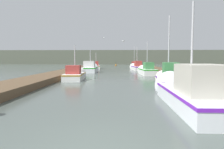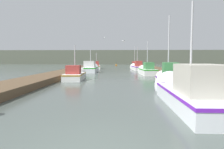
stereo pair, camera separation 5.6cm
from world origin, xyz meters
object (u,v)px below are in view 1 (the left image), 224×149
object	(u,v)px
seagull_lead	(104,38)
fishing_boat_6	(96,66)
mooring_piling_1	(138,64)
seagull_1	(123,41)
fishing_boat_3	(147,70)
fishing_boat_4	(91,68)
fishing_boat_2	(76,75)
fishing_boat_1	(168,79)
fishing_boat_7	(134,66)
fishing_boat_0	(189,91)
fishing_boat_5	(136,67)
channel_buoy	(116,65)

from	to	relation	value
seagull_lead	fishing_boat_6	bearing A→B (deg)	-106.25
mooring_piling_1	seagull_1	bearing A→B (deg)	-99.54
fishing_boat_3	fishing_boat_4	bearing A→B (deg)	145.35
fishing_boat_2	fishing_boat_1	bearing A→B (deg)	-36.00
mooring_piling_1	fishing_boat_7	bearing A→B (deg)	-109.93
fishing_boat_1	fishing_boat_4	xyz separation A→B (m)	(-6.94, 13.75, 0.02)
fishing_boat_0	fishing_boat_2	size ratio (longest dim) A/B	1.36
fishing_boat_2	fishing_boat_5	xyz separation A→B (m)	(6.67, 14.38, 0.06)
fishing_boat_0	fishing_boat_5	world-z (taller)	fishing_boat_0
fishing_boat_4	fishing_boat_5	xyz separation A→B (m)	(6.62, 5.17, -0.04)
fishing_boat_4	fishing_boat_6	world-z (taller)	fishing_boat_4
seagull_lead	seagull_1	bearing A→B (deg)	78.06
fishing_boat_1	fishing_boat_3	world-z (taller)	fishing_boat_1
fishing_boat_3	seagull_lead	world-z (taller)	seagull_lead
fishing_boat_3	fishing_boat_5	size ratio (longest dim) A/B	0.72
fishing_boat_6	channel_buoy	world-z (taller)	fishing_boat_6
fishing_boat_4	fishing_boat_7	world-z (taller)	fishing_boat_7
fishing_boat_0	fishing_boat_3	distance (m)	14.66
fishing_boat_5	fishing_boat_0	bearing A→B (deg)	-94.94
channel_buoy	fishing_boat_2	bearing A→B (deg)	-95.51
fishing_boat_3	fishing_boat_7	world-z (taller)	fishing_boat_7
fishing_boat_6	mooring_piling_1	world-z (taller)	fishing_boat_6
fishing_boat_5	seagull_1	distance (m)	11.09
fishing_boat_2	fishing_boat_7	world-z (taller)	fishing_boat_7
fishing_boat_7	seagull_lead	distance (m)	13.61
fishing_boat_2	fishing_boat_7	distance (m)	24.06
fishing_boat_7	seagull_1	distance (m)	19.46
fishing_boat_6	fishing_boat_5	bearing A→B (deg)	-33.99
fishing_boat_1	seagull_1	distance (m)	9.55
fishing_boat_1	fishing_boat_7	world-z (taller)	fishing_boat_1
seagull_lead	fishing_boat_4	bearing A→B (deg)	19.66
fishing_boat_0	fishing_boat_2	xyz separation A→B (m)	(-6.59, 9.53, -0.13)
fishing_boat_7	fishing_boat_5	bearing A→B (deg)	-89.27
fishing_boat_7	fishing_boat_0	bearing A→B (deg)	-88.00
fishing_boat_5	seagull_1	bearing A→B (deg)	-107.58
fishing_boat_3	seagull_lead	distance (m)	9.18
fishing_boat_0	fishing_boat_1	distance (m)	5.00
fishing_boat_3	mooring_piling_1	distance (m)	20.75
fishing_boat_4	seagull_lead	bearing A→B (deg)	51.54
channel_buoy	seagull_lead	bearing A→B (deg)	-93.87
fishing_boat_6	seagull_1	bearing A→B (deg)	-77.70
seagull_1	mooring_piling_1	bearing A→B (deg)	154.36
fishing_boat_4	fishing_boat_0	bearing A→B (deg)	-70.73
fishing_boat_5	fishing_boat_4	bearing A→B (deg)	-146.72
fishing_boat_5	fishing_boat_2	bearing A→B (deg)	-119.64
fishing_boat_6	fishing_boat_0	bearing A→B (deg)	-81.71
fishing_boat_3	fishing_boat_4	world-z (taller)	fishing_boat_3
fishing_boat_3	channel_buoy	world-z (taller)	fishing_boat_3
fishing_boat_7	mooring_piling_1	distance (m)	3.02
fishing_boat_7	channel_buoy	world-z (taller)	fishing_boat_7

